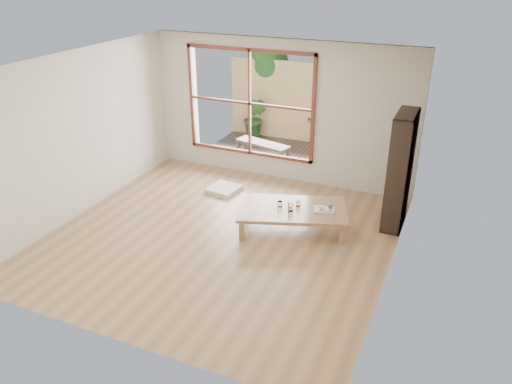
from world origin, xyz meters
TOP-DOWN VIEW (x-y plane):
  - ground at (0.00, 0.00)m, footprint 5.00×5.00m
  - low_table at (0.91, 0.64)m, footprint 1.87×1.43m
  - floor_cushion at (-0.70, 1.46)m, footprint 0.57×0.57m
  - bookshelf at (2.33, 1.47)m, footprint 0.29×0.82m
  - glass_tall at (0.91, 0.55)m, footprint 0.08×0.08m
  - glass_mid at (0.96, 0.75)m, footprint 0.07×0.07m
  - glass_short at (0.87, 0.69)m, footprint 0.06×0.06m
  - glass_small at (0.71, 0.62)m, footprint 0.07×0.07m
  - food_tray at (1.39, 0.78)m, footprint 0.36×0.30m
  - deck at (-0.60, 3.56)m, footprint 2.80×2.00m
  - garden_bench at (-0.62, 3.11)m, footprint 1.22×0.61m
  - bamboo_fence at (-0.60, 4.56)m, footprint 2.80×0.06m
  - shrub_right at (0.36, 4.29)m, footprint 0.91×0.84m
  - shrub_left at (-1.32, 4.29)m, footprint 0.58×0.49m
  - garden_tree at (-1.28, 4.86)m, footprint 1.04×0.85m

SIDE VIEW (x-z plane):
  - ground at x=0.00m, z-range 0.00..0.00m
  - deck at x=-0.60m, z-range -0.03..0.03m
  - floor_cushion at x=-0.70m, z-range 0.00..0.07m
  - low_table at x=0.91m, z-range 0.14..0.50m
  - garden_bench at x=-0.62m, z-range 0.15..0.52m
  - food_tray at x=1.39m, z-range 0.34..0.44m
  - glass_short at x=0.87m, z-range 0.36..0.44m
  - glass_small at x=0.71m, z-range 0.36..0.45m
  - glass_mid at x=0.96m, z-range 0.36..0.46m
  - glass_tall at x=0.91m, z-range 0.36..0.51m
  - shrub_right at x=0.36m, z-range 0.03..0.87m
  - shrub_left at x=-1.32m, z-range 0.03..1.00m
  - bamboo_fence at x=-0.60m, z-range 0.00..1.80m
  - bookshelf at x=2.33m, z-range 0.00..1.82m
  - garden_tree at x=-1.28m, z-range 0.52..2.74m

